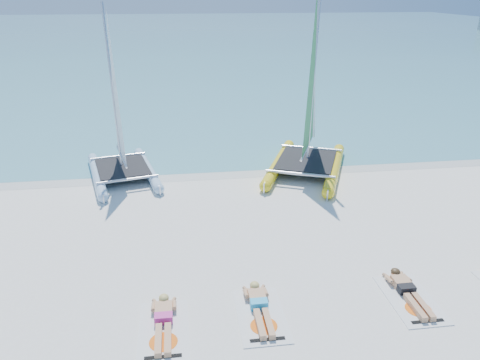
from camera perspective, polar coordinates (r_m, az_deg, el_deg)
The scene contains 11 objects.
ground at distance 12.60m, azimuth 2.29°, elevation -8.03°, with size 140.00×140.00×0.00m, color white.
sea at distance 73.99m, azimuth -6.46°, elevation 17.34°, with size 140.00×115.00×0.01m, color #6FAEB9.
wet_sand_strip at distance 17.51m, azimuth -0.78°, elevation 1.05°, with size 140.00×1.40×0.01m, color silver.
catamaran_blue at distance 17.06m, azimuth -14.64°, elevation 6.24°, with size 3.13×4.89×6.16m.
catamaran_yellow at distance 17.57m, azimuth 8.64°, elevation 8.54°, with size 4.34×5.78×7.12m.
towel_a at distance 9.98m, azimuth -9.28°, elevation -17.63°, with size 1.00×1.85×0.02m, color silver.
sunbather_a at distance 10.06m, azimuth -9.31°, elevation -16.45°, with size 0.37×1.73×0.26m.
towel_b at distance 10.23m, azimuth 2.55°, elevation -16.15°, with size 1.00×1.85×0.02m, color silver.
sunbather_b at distance 10.31m, azimuth 2.37°, elevation -15.02°, with size 0.37×1.73×0.26m.
towel_c at distance 11.29m, azimuth 20.08°, elevation -13.52°, with size 1.00×1.85×0.02m, color silver.
sunbather_c at distance 11.37m, azimuth 19.71°, elevation -12.53°, with size 0.37×1.73×0.26m.
Camera 1 is at (-1.95, -10.69, 6.38)m, focal length 35.00 mm.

